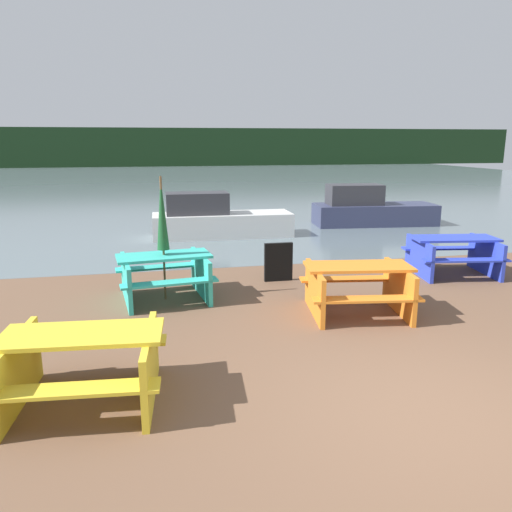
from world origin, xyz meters
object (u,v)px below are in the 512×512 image
boat (217,220)px  boat_second (370,210)px  umbrella_darkgreen (162,215)px  picnic_table_blue (453,252)px  picnic_table_teal (165,273)px  signboard (278,262)px  picnic_table_yellow (84,361)px  picnic_table_orange (357,285)px

boat → boat_second: size_ratio=0.98×
umbrella_darkgreen → boat: (1.65, 5.54, -1.00)m
picnic_table_blue → picnic_table_teal: bearing=-175.6°
signboard → boat_second: bearing=52.0°
picnic_table_yellow → signboard: bearing=52.5°
picnic_table_yellow → picnic_table_teal: (0.92, 3.36, 0.01)m
boat_second → picnic_table_yellow: bearing=-122.4°
umbrella_darkgreen → picnic_table_orange: bearing=-25.1°
boat → signboard: 4.87m
picnic_table_orange → boat: size_ratio=0.46×
picnic_table_teal → picnic_table_blue: bearing=4.4°
picnic_table_yellow → picnic_table_teal: bearing=74.6°
boat_second → signboard: (-4.57, -5.84, -0.11)m
boat → signboard: (0.54, -4.84, -0.09)m
picnic_table_blue → boat_second: bearing=80.9°
picnic_table_orange → picnic_table_yellow: bearing=-152.6°
umbrella_darkgreen → boat: umbrella_darkgreen is taller
picnic_table_yellow → picnic_table_teal: picnic_table_teal is taller
picnic_table_blue → boat_second: size_ratio=0.47×
picnic_table_blue → umbrella_darkgreen: size_ratio=0.89×
picnic_table_teal → boat: bearing=73.4°
boat → picnic_table_yellow: bearing=-105.1°
picnic_table_orange → boat: bearing=100.5°
picnic_table_orange → boat_second: 8.79m
picnic_table_orange → signboard: picnic_table_orange is taller
picnic_table_orange → umbrella_darkgreen: 3.38m
picnic_table_blue → picnic_table_orange: bearing=-147.5°
boat → picnic_table_orange: bearing=-78.5°
picnic_table_teal → signboard: 2.30m
boat_second → umbrella_darkgreen: bearing=-130.5°
picnic_table_teal → umbrella_darkgreen: umbrella_darkgreen is taller
boat_second → picnic_table_teal: bearing=-130.5°
picnic_table_yellow → umbrella_darkgreen: size_ratio=0.82×
umbrella_darkgreen → boat_second: size_ratio=0.53×
boat_second → picnic_table_orange: bearing=-110.4°
picnic_table_teal → signboard: bearing=17.7°
picnic_table_blue → umbrella_darkgreen: umbrella_darkgreen is taller
boat_second → signboard: bearing=-122.6°
boat → picnic_table_teal: bearing=-105.5°
picnic_table_blue → signboard: 3.60m
picnic_table_yellow → boat: 9.26m
boat → boat_second: (5.10, 1.00, 0.01)m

